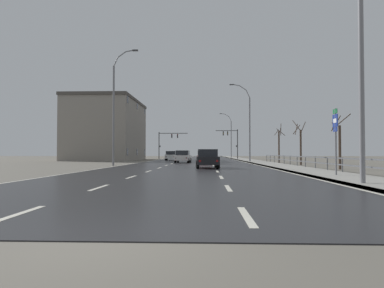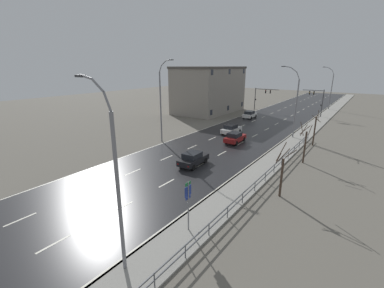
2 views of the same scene
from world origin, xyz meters
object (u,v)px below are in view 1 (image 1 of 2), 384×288
object	(u,v)px
car_mid_centre	(171,156)
street_lamp_left_bank	(115,109)
traffic_signal_right	(232,139)
car_near_left	(205,157)
highway_sign	(336,133)
traffic_signal_left	(167,140)
car_far_right	(183,157)
street_lamp_distant	(230,136)
brick_building	(108,130)
street_lamp_midground	(248,124)
car_near_right	(207,159)
street_lamp_foreground	(357,56)

from	to	relation	value
car_mid_centre	street_lamp_left_bank	bearing A→B (deg)	-98.25
traffic_signal_right	car_near_left	distance (m)	29.28
highway_sign	traffic_signal_left	bearing A→B (deg)	106.12
street_lamp_left_bank	highway_sign	bearing A→B (deg)	-43.91
car_near_left	car_mid_centre	distance (m)	19.54
car_mid_centre	car_far_right	distance (m)	14.70
traffic_signal_left	car_far_right	size ratio (longest dim) A/B	1.41
highway_sign	traffic_signal_left	world-z (taller)	traffic_signal_left
street_lamp_distant	brick_building	bearing A→B (deg)	-138.41
street_lamp_distant	traffic_signal_left	bearing A→B (deg)	-141.11
street_lamp_midground	car_near_right	xyz separation A→B (m)	(-5.72, -18.53, -4.42)
street_lamp_foreground	car_far_right	xyz separation A→B (m)	(-8.77, 30.05, -4.26)
car_far_right	brick_building	xyz separation A→B (m)	(-14.43, 16.25, 4.51)
car_near_left	car_mid_centre	world-z (taller)	same
street_lamp_distant	car_far_right	distance (m)	38.08
traffic_signal_right	traffic_signal_left	size ratio (longest dim) A/B	1.00
street_lamp_foreground	car_mid_centre	size ratio (longest dim) A/B	2.51
car_mid_centre	car_near_right	xyz separation A→B (m)	(5.98, -29.55, 0.00)
traffic_signal_left	brick_building	world-z (taller)	brick_building
street_lamp_left_bank	street_lamp_foreground	bearing A→B (deg)	-53.41
street_lamp_foreground	street_lamp_midground	xyz separation A→B (m)	(-0.04, 33.43, 0.16)
traffic_signal_right	car_far_right	world-z (taller)	traffic_signal_right
car_near_left	car_near_right	bearing A→B (deg)	-89.53
car_mid_centre	car_far_right	size ratio (longest dim) A/B	0.99
highway_sign	car_near_left	distance (m)	22.14
brick_building	street_lamp_foreground	bearing A→B (deg)	-63.39
car_near_left	car_far_right	bearing A→B (deg)	122.32
street_lamp_foreground	car_near_right	world-z (taller)	street_lamp_foreground
brick_building	car_far_right	bearing A→B (deg)	-48.40
street_lamp_foreground	brick_building	xyz separation A→B (m)	(-23.20, 46.30, 0.25)
street_lamp_midground	traffic_signal_right	xyz separation A→B (m)	(-0.56, 20.94, -1.19)
street_lamp_midground	car_mid_centre	xyz separation A→B (m)	(-11.70, 11.02, -4.42)
street_lamp_left_bank	car_far_right	bearing A→B (deg)	58.52
brick_building	car_near_right	bearing A→B (deg)	-60.95
car_mid_centre	car_far_right	world-z (taller)	same
street_lamp_foreground	street_lamp_distant	size ratio (longest dim) A/B	0.98
traffic_signal_left	car_near_right	size ratio (longest dim) A/B	1.42
traffic_signal_right	street_lamp_midground	bearing A→B (deg)	-88.47
car_far_right	car_near_right	distance (m)	15.45
street_lamp_foreground	car_near_left	xyz separation A→B (m)	(-5.99, 25.78, -4.26)
traffic_signal_right	street_lamp_foreground	bearing A→B (deg)	-89.37
street_lamp_foreground	street_lamp_midground	world-z (taller)	street_lamp_midground
car_near_left	brick_building	bearing A→B (deg)	129.23
street_lamp_foreground	street_lamp_left_bank	world-z (taller)	street_lamp_left_bank
traffic_signal_right	car_near_left	xyz separation A→B (m)	(-5.39, -28.60, -3.23)
street_lamp_foreground	traffic_signal_left	world-z (taller)	street_lamp_foreground
car_far_right	street_lamp_midground	bearing A→B (deg)	24.10
street_lamp_midground	street_lamp_distant	xyz separation A→B (m)	(0.00, 33.43, -0.08)
highway_sign	car_mid_centre	distance (m)	41.66
brick_building	street_lamp_left_bank	bearing A→B (deg)	-72.44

